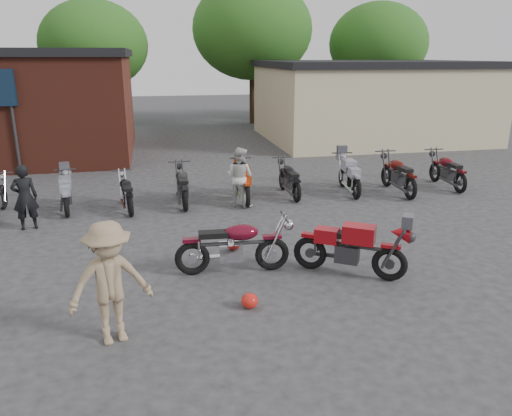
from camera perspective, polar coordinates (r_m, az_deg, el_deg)
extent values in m
plane|color=#2D2D30|center=(9.59, 2.09, -7.83)|extent=(90.00, 90.00, 0.00)
cube|color=tan|center=(25.83, 12.81, 11.60)|extent=(10.00, 8.00, 3.50)
ellipsoid|color=red|center=(8.42, -0.74, -10.55)|extent=(0.34, 0.34, 0.26)
imported|color=black|center=(13.08, -24.91, 1.12)|extent=(0.65, 0.51, 1.59)
imported|color=silver|center=(13.74, -1.86, 3.56)|extent=(1.01, 1.00, 1.65)
imported|color=#957C5C|center=(7.48, -16.33, -8.25)|extent=(1.34, 1.00, 1.85)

